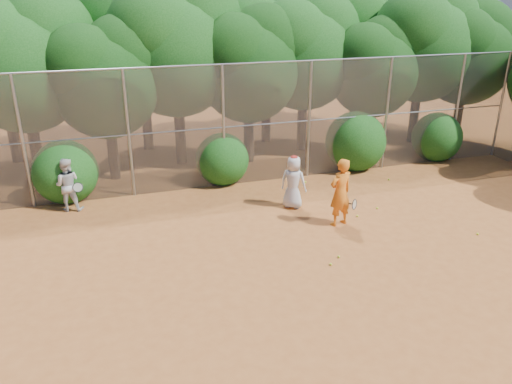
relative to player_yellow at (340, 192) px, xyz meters
name	(u,v)px	position (x,y,z in m)	size (l,w,h in m)	color
ground	(327,268)	(-1.30, -2.07, -0.97)	(80.00, 80.00, 0.00)	#9C5323
fence_back	(250,124)	(-1.42, 3.93, 1.08)	(20.05, 0.09, 4.03)	gray
tree_1	(22,56)	(-8.24, 6.47, 3.19)	(4.64, 4.03, 6.35)	black
tree_2	(106,74)	(-5.75, 5.76, 2.61)	(3.99, 3.47, 5.47)	black
tree_3	(176,43)	(-3.24, 6.77, 3.43)	(4.89, 4.26, 6.70)	black
tree_4	(249,61)	(-0.75, 6.16, 2.79)	(4.19, 3.64, 5.73)	black
tree_5	(306,48)	(1.76, 6.97, 3.08)	(4.51, 3.92, 6.17)	black
tree_6	(375,64)	(4.25, 5.96, 2.50)	(3.86, 3.36, 5.29)	black
tree_7	(424,39)	(6.76, 6.57, 3.31)	(4.77, 4.14, 6.53)	black
tree_8	(469,50)	(8.75, 6.27, 2.85)	(4.25, 3.70, 5.82)	black
tree_10	(141,32)	(-4.24, 8.97, 3.66)	(5.15, 4.48, 7.06)	black
tree_11	(268,42)	(0.76, 8.57, 3.19)	(4.64, 4.03, 6.35)	black
tree_12	(360,29)	(5.26, 9.17, 3.54)	(5.02, 4.37, 6.88)	black
bush_0	(65,169)	(-7.30, 4.23, 0.03)	(2.00, 2.00, 2.00)	#124611
bush_1	(222,157)	(-2.30, 4.23, -0.07)	(1.80, 1.80, 1.80)	#124611
bush_2	(356,139)	(2.70, 4.23, 0.13)	(2.20, 2.20, 2.20)	#124611
bush_3	(437,135)	(6.20, 4.23, -0.02)	(1.90, 1.90, 1.90)	#124611
player_yellow	(340,192)	(0.00, 0.00, 0.00)	(0.88, 0.63, 1.94)	orange
player_teen	(293,182)	(-0.79, 1.52, -0.15)	(0.94, 0.90, 1.65)	silver
player_white	(67,185)	(-7.23, 3.33, -0.16)	(0.90, 0.78, 1.62)	silver
ball_0	(357,216)	(0.75, 0.27, -0.94)	(0.07, 0.07, 0.07)	#BBD025
ball_1	(377,208)	(1.59, 0.60, -0.94)	(0.07, 0.07, 0.07)	#BBD025
ball_2	(339,257)	(-0.84, -1.73, -0.94)	(0.07, 0.07, 0.07)	#BBD025
ball_3	(478,234)	(3.29, -1.73, -0.94)	(0.07, 0.07, 0.07)	#BBD025
ball_4	(331,264)	(-1.18, -2.00, -0.94)	(0.07, 0.07, 0.07)	#BBD025
ball_5	(389,180)	(3.22, 2.62, -0.94)	(0.07, 0.07, 0.07)	#BBD025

